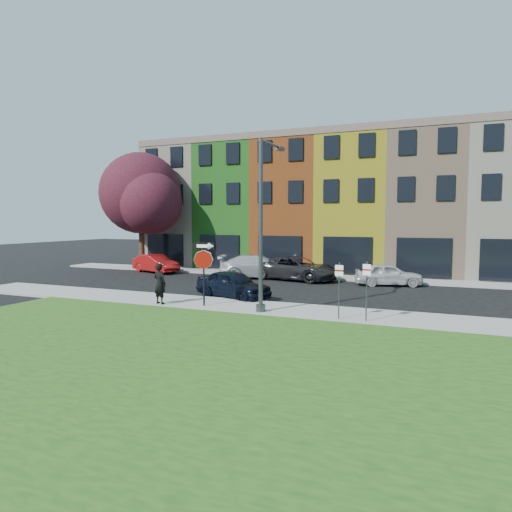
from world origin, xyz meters
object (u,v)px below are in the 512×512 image
at_px(sedan_near, 233,284).
at_px(street_lamp, 263,225).
at_px(stop_sign, 203,260).
at_px(man, 160,284).

relative_size(sedan_near, street_lamp, 0.62).
height_order(stop_sign, sedan_near, stop_sign).
bearing_deg(street_lamp, man, -173.37).
relative_size(stop_sign, street_lamp, 0.40).
height_order(sedan_near, street_lamp, street_lamp).
distance_m(stop_sign, man, 2.38).
relative_size(stop_sign, sedan_near, 0.64).
bearing_deg(street_lamp, sedan_near, 136.43).
height_order(man, street_lamp, street_lamp).
distance_m(man, sedan_near, 3.91).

